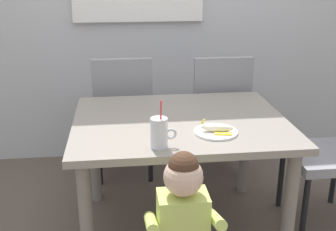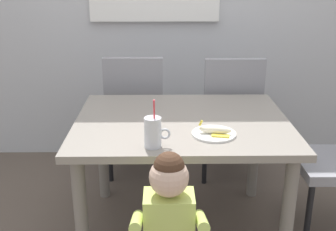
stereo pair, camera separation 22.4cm
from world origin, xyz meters
name	(u,v)px [view 2 (the right image)]	position (x,y,z in m)	size (l,w,h in m)	color
ground_plane	(181,228)	(0.00, 0.00, 0.00)	(24.00, 24.00, 0.00)	brown
dining_table	(182,136)	(0.00, 0.00, 0.63)	(1.22, 0.98, 0.73)	gray
dining_chair_left	(135,110)	(-0.32, 0.74, 0.54)	(0.44, 0.44, 0.96)	gray
dining_chair_right	(230,111)	(0.39, 0.69, 0.54)	(0.44, 0.45, 0.96)	gray
toddler_standing	(169,218)	(-0.09, -0.68, 0.53)	(0.33, 0.24, 0.84)	#3F4760
milk_cup	(153,134)	(-0.16, -0.38, 0.80)	(0.13, 0.08, 0.25)	silver
snack_plate	(214,134)	(0.16, -0.23, 0.74)	(0.23, 0.23, 0.01)	white
peeled_banana	(216,130)	(0.16, -0.24, 0.76)	(0.18, 0.12, 0.07)	#F4EAC6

